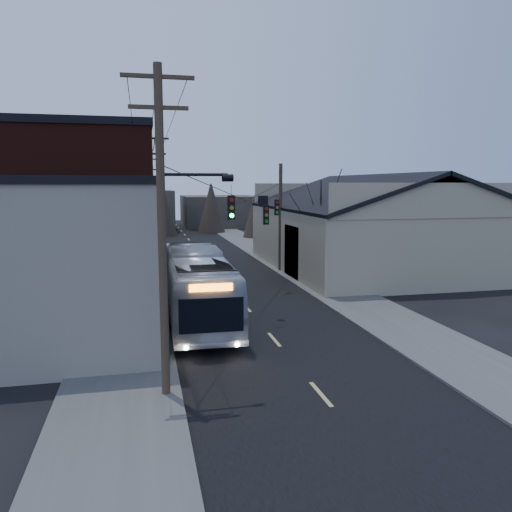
# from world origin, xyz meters

# --- Properties ---
(ground) EXTENTS (160.00, 160.00, 0.00)m
(ground) POSITION_xyz_m (0.00, 0.00, 0.00)
(ground) COLOR black
(ground) RESTS_ON ground
(road_surface) EXTENTS (9.00, 110.00, 0.02)m
(road_surface) POSITION_xyz_m (0.00, 30.00, 0.01)
(road_surface) COLOR black
(road_surface) RESTS_ON ground
(sidewalk_left) EXTENTS (4.00, 110.00, 0.12)m
(sidewalk_left) POSITION_xyz_m (-6.50, 30.00, 0.06)
(sidewalk_left) COLOR #474744
(sidewalk_left) RESTS_ON ground
(sidewalk_right) EXTENTS (4.00, 110.00, 0.12)m
(sidewalk_right) POSITION_xyz_m (6.50, 30.00, 0.06)
(sidewalk_right) COLOR #474744
(sidewalk_right) RESTS_ON ground
(building_clapboard) EXTENTS (8.00, 8.00, 7.00)m
(building_clapboard) POSITION_xyz_m (-9.00, 9.00, 3.50)
(building_clapboard) COLOR slate
(building_clapboard) RESTS_ON ground
(building_brick) EXTENTS (10.00, 12.00, 10.00)m
(building_brick) POSITION_xyz_m (-10.00, 20.00, 5.00)
(building_brick) COLOR black
(building_brick) RESTS_ON ground
(building_left_far) EXTENTS (9.00, 14.00, 7.00)m
(building_left_far) POSITION_xyz_m (-9.50, 36.00, 3.50)
(building_left_far) COLOR #342E2A
(building_left_far) RESTS_ON ground
(warehouse) EXTENTS (16.16, 20.60, 7.73)m
(warehouse) POSITION_xyz_m (13.00, 25.00, 2.70)
(warehouse) COLOR gray
(warehouse) RESTS_ON ground
(building_far_left) EXTENTS (10.00, 12.00, 6.00)m
(building_far_left) POSITION_xyz_m (-6.00, 65.00, 3.00)
(building_far_left) COLOR #342E2A
(building_far_left) RESTS_ON ground
(building_far_right) EXTENTS (12.00, 14.00, 5.00)m
(building_far_right) POSITION_xyz_m (7.00, 70.00, 2.50)
(building_far_right) COLOR #342E2A
(building_far_right) RESTS_ON ground
(bare_tree) EXTENTS (0.40, 0.40, 7.20)m
(bare_tree) POSITION_xyz_m (6.50, 20.00, 3.60)
(bare_tree) COLOR black
(bare_tree) RESTS_ON ground
(utility_lines) EXTENTS (11.24, 45.28, 10.50)m
(utility_lines) POSITION_xyz_m (-3.11, 24.14, 4.95)
(utility_lines) COLOR #382B1E
(utility_lines) RESTS_ON ground
(bus) EXTENTS (3.27, 12.68, 3.51)m
(bus) POSITION_xyz_m (-2.91, 12.30, 1.76)
(bus) COLOR #ACB0B8
(bus) RESTS_ON ground
(parked_car) EXTENTS (1.63, 4.42, 1.44)m
(parked_car) POSITION_xyz_m (-3.00, 33.50, 0.72)
(parked_car) COLOR #B7BAC0
(parked_car) RESTS_ON ground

